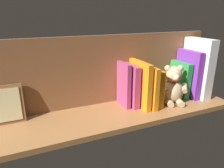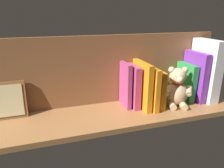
% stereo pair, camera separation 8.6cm
% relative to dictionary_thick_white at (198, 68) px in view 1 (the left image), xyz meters
% --- Properties ---
extents(ground_plane, '(1.12, 0.27, 0.02)m').
position_rel_dictionary_thick_white_xyz_m(ground_plane, '(0.47, 0.02, -0.15)').
color(ground_plane, '#9E6B3D').
extents(shelf_back_panel, '(1.12, 0.02, 0.31)m').
position_rel_dictionary_thick_white_xyz_m(shelf_back_panel, '(0.47, -0.10, 0.01)').
color(shelf_back_panel, brown).
rests_on(shelf_back_panel, ground_plane).
extents(dictionary_thick_white, '(0.05, 0.17, 0.29)m').
position_rel_dictionary_thick_white_xyz_m(dictionary_thick_white, '(0.00, 0.00, 0.00)').
color(dictionary_thick_white, white).
rests_on(dictionary_thick_white, ground_plane).
extents(book_0, '(0.03, 0.15, 0.23)m').
position_rel_dictionary_thick_white_xyz_m(book_0, '(0.05, -0.01, -0.03)').
color(book_0, purple).
rests_on(book_0, ground_plane).
extents(book_1, '(0.04, 0.13, 0.18)m').
position_rel_dictionary_thick_white_xyz_m(book_1, '(0.09, -0.02, -0.06)').
color(book_1, green).
rests_on(book_1, ground_plane).
extents(teddy_bear, '(0.14, 0.14, 0.18)m').
position_rel_dictionary_thick_white_xyz_m(teddy_bear, '(0.17, 0.03, -0.06)').
color(teddy_bear, '#D1B284').
rests_on(teddy_bear, ground_plane).
extents(book_2, '(0.03, 0.16, 0.17)m').
position_rel_dictionary_thick_white_xyz_m(book_2, '(0.26, -0.00, -0.06)').
color(book_2, orange).
rests_on(book_2, ground_plane).
extents(book_3, '(0.02, 0.17, 0.19)m').
position_rel_dictionary_thick_white_xyz_m(book_3, '(0.30, 0.00, -0.05)').
color(book_3, orange).
rests_on(book_3, ground_plane).
extents(book_4, '(0.02, 0.17, 0.20)m').
position_rel_dictionary_thick_white_xyz_m(book_4, '(0.33, -0.00, -0.04)').
color(book_4, orange).
rests_on(book_4, ground_plane).
extents(book_5, '(0.03, 0.13, 0.19)m').
position_rel_dictionary_thick_white_xyz_m(book_5, '(0.36, -0.02, -0.05)').
color(book_5, '#B23F72').
rests_on(book_5, ground_plane).
extents(book_6, '(0.02, 0.11, 0.20)m').
position_rel_dictionary_thick_white_xyz_m(book_6, '(0.39, -0.03, -0.04)').
color(book_6, '#B23F72').
rests_on(book_6, ground_plane).
extents(picture_frame_leaning, '(0.15, 0.04, 0.15)m').
position_rel_dictionary_thick_white_xyz_m(picture_frame_leaning, '(0.89, -0.06, -0.07)').
color(picture_frame_leaning, brown).
rests_on(picture_frame_leaning, ground_plane).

